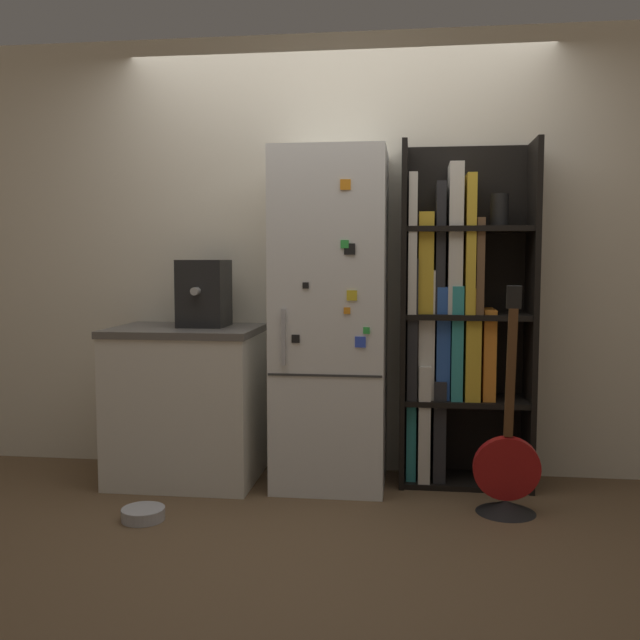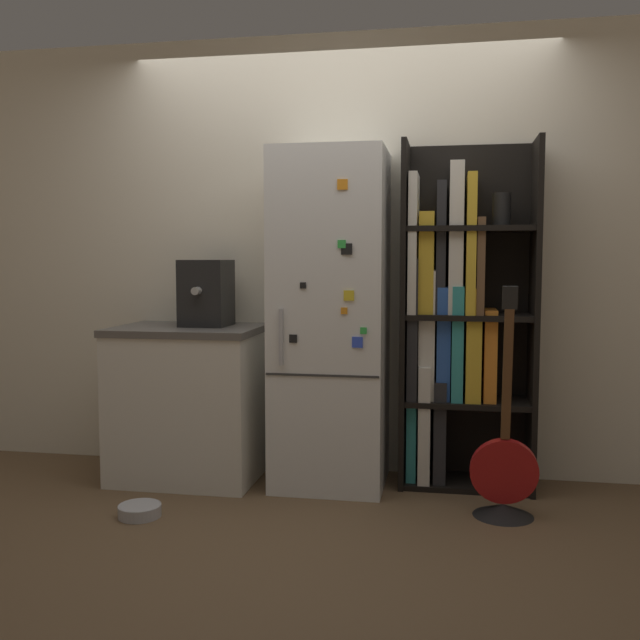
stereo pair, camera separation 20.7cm
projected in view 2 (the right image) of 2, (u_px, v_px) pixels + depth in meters
ground_plane at (326, 492)px, 3.92m from camera, size 16.00×16.00×0.00m
wall_back at (339, 256)px, 4.28m from camera, size 8.00×0.05×2.60m
refrigerator at (331, 320)px, 4.00m from camera, size 0.62×0.59×1.88m
bookshelf at (453, 322)px, 4.01m from camera, size 0.74×0.37×1.93m
kitchen_counter at (189, 402)px, 4.17m from camera, size 0.84×0.65×0.89m
espresso_machine at (206, 293)px, 4.15m from camera, size 0.26×0.33×0.38m
guitar at (504, 483)px, 3.54m from camera, size 0.34×0.30×1.16m
pet_bowl at (140, 510)px, 3.55m from camera, size 0.21×0.21×0.06m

